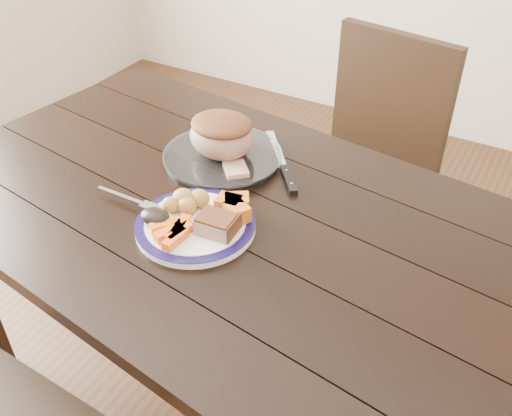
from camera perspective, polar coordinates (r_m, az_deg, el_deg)
The scene contains 15 objects.
ground at distance 1.90m, azimuth -1.89°, elevation -18.56°, with size 4.00×4.00×0.00m, color #472B16.
dining_table at distance 1.41m, azimuth -2.43°, elevation -3.25°, with size 1.70×1.10×0.75m.
chair_far at distance 2.00m, azimuth 11.11°, elevation 4.93°, with size 0.49×0.50×0.93m.
dinner_plate at distance 1.29m, azimuth -6.05°, elevation -1.80°, with size 0.27×0.27×0.02m, color white.
plate_rim at distance 1.29m, azimuth -6.08°, elevation -1.51°, with size 0.27×0.27×0.02m, color #120C3C.
serving_platter at distance 1.53m, azimuth -3.34°, elevation 5.03°, with size 0.31×0.31×0.02m, color white.
pork_slice at distance 1.24m, azimuth -3.99°, elevation -1.71°, with size 0.08×0.06×0.04m, color tan.
roasted_potatoes at distance 1.32m, azimuth -6.98°, elevation 0.72°, with size 0.09×0.09×0.05m.
carrot_batons at distance 1.25m, azimuth -8.22°, elevation -2.33°, with size 0.09×0.11×0.02m.
pumpkin_wedges at distance 1.29m, azimuth -2.20°, elevation 0.13°, with size 0.10×0.09×0.04m.
dark_mushroom at distance 1.29m, azimuth -10.05°, elevation -0.84°, with size 0.07×0.05×0.03m, color black.
fork at distance 1.38m, azimuth -12.28°, elevation 0.77°, with size 0.18×0.03×0.00m.
roast_joint at distance 1.49m, azimuth -3.43°, elevation 7.16°, with size 0.17×0.15×0.11m, color #A57365.
cut_slice at distance 1.44m, azimuth -2.03°, elevation 3.82°, with size 0.07×0.06×0.02m, color tan.
carving_knife at distance 1.47m, azimuth 2.96°, elevation 3.67°, with size 0.22×0.26×0.01m.
Camera 1 is at (0.59, -0.90, 1.57)m, focal length 40.00 mm.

